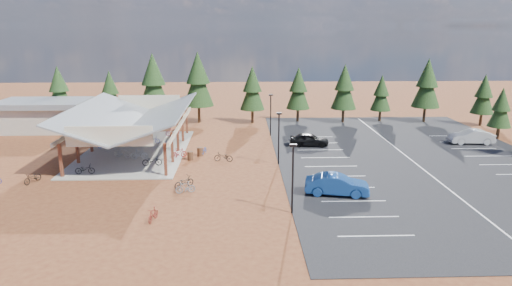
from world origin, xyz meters
name	(u,v)px	position (x,y,z in m)	size (l,w,h in m)	color
ground	(227,171)	(0.00, 0.00, 0.00)	(140.00, 140.00, 0.00)	#5F2B19
asphalt_lot	(411,160)	(18.50, 3.00, 0.02)	(27.00, 44.00, 0.04)	black
concrete_pad	(135,151)	(-10.00, 7.00, 0.05)	(10.60, 18.60, 0.10)	gray
bike_pavilion	(133,117)	(-10.00, 7.00, 3.82)	(11.65, 19.40, 4.97)	#4F2016
outbuilding	(44,115)	(-24.00, 18.00, 2.03)	(11.00, 7.00, 3.90)	#ADA593
lamp_post_0	(293,174)	(5.00, -10.00, 2.98)	(0.50, 0.25, 5.14)	black
lamp_post_1	(279,135)	(5.00, 2.00, 2.98)	(0.50, 0.25, 5.14)	black
lamp_post_2	(271,112)	(5.00, 14.00, 2.98)	(0.50, 0.25, 5.14)	black
trash_bin_0	(190,156)	(-3.75, 3.71, 0.45)	(0.60, 0.60, 0.90)	#4C2E1B
trash_bin_1	(200,152)	(-2.91, 5.24, 0.45)	(0.60, 0.60, 0.90)	#4C2E1B
pine_0	(59,88)	(-23.57, 22.68, 4.83)	(3.40, 3.40, 7.91)	#382314
pine_1	(110,91)	(-16.73, 22.99, 4.38)	(3.08, 3.08, 7.19)	#382314
pine_2	(153,81)	(-10.39, 21.39, 5.92)	(4.16, 4.16, 9.69)	#382314
pine_3	(198,80)	(-4.46, 22.31, 5.99)	(4.21, 4.21, 9.81)	#382314
pine_4	(252,89)	(2.97, 21.70, 4.82)	(3.39, 3.39, 7.89)	#382314
pine_5	(298,89)	(9.40, 22.50, 4.67)	(3.29, 3.29, 7.66)	#382314
pine_6	(344,87)	(15.66, 21.63, 4.96)	(3.49, 3.49, 8.13)	#382314
pine_7	(381,93)	(21.07, 22.26, 4.01)	(2.82, 2.82, 6.57)	#382314
pine_8	(427,83)	(27.12, 21.51, 5.43)	(3.82, 3.82, 8.90)	#382314
pine_12	(501,108)	(32.05, 11.40, 3.77)	(2.66, 2.66, 6.19)	#382314
pine_13	(484,94)	(33.87, 18.93, 4.25)	(2.99, 2.99, 6.97)	#382314
bike_0	(85,169)	(-12.80, -0.74, 0.56)	(0.61, 1.75, 0.92)	black
bike_1	(122,152)	(-10.73, 4.49, 0.64)	(0.51, 1.81, 1.09)	gray
bike_2	(105,144)	(-13.57, 8.47, 0.57)	(0.63, 1.80, 0.95)	navy
bike_3	(141,131)	(-10.88, 14.48, 0.59)	(0.46, 1.62, 0.97)	maroon
bike_4	(152,161)	(-7.20, 1.62, 0.59)	(0.65, 1.86, 0.98)	black
bike_5	(139,154)	(-8.91, 3.93, 0.62)	(0.49, 1.73, 1.04)	#919699
bike_6	(153,140)	(-8.72, 10.24, 0.51)	(0.55, 1.56, 0.82)	navy
bike_7	(172,132)	(-7.00, 13.94, 0.60)	(0.47, 1.68, 1.01)	maroon
bike_8	(33,178)	(-16.58, -2.78, 0.48)	(0.64, 1.83, 0.96)	black
bike_11	(153,214)	(-4.77, -11.02, 0.48)	(0.45, 1.59, 0.96)	maroon
bike_12	(184,182)	(-3.44, -4.39, 0.50)	(0.67, 1.91, 1.00)	black
bike_13	(185,187)	(-3.18, -5.68, 0.49)	(0.46, 1.62, 0.97)	gray
bike_14	(204,150)	(-2.53, 5.86, 0.44)	(0.59, 1.68, 0.88)	#27429B
bike_15	(179,153)	(-5.01, 4.57, 0.51)	(0.48, 1.69, 1.02)	maroon
bike_16	(223,157)	(-0.41, 3.09, 0.49)	(0.66, 1.88, 0.99)	black
car_1	(337,185)	(8.97, -6.53, 0.87)	(1.76, 5.05, 1.66)	navy
car_4	(309,139)	(9.01, 8.78, 0.78)	(1.74, 4.33, 1.48)	black
car_9	(471,137)	(27.68, 9.17, 0.85)	(1.72, 4.94, 1.63)	#B7B7B7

